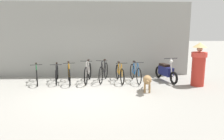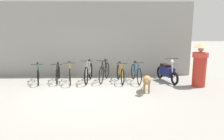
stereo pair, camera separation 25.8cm
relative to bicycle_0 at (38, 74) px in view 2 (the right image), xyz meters
The scene contains 12 objects.
ground_plane 2.73m from the bicycle_0, 41.15° to the right, with size 60.00×60.00×0.00m, color gray.
shop_wall_back 2.76m from the bicycle_0, 32.14° to the left, with size 9.38×0.20×3.36m.
bicycle_0 is the anchor object (origin of this frame).
bicycle_1 0.79m from the bicycle_0, ahead, with size 0.46×1.68×0.80m.
bicycle_2 1.32m from the bicycle_0, ahead, with size 0.46×1.65×0.88m.
bicycle_3 2.07m from the bicycle_0, ahead, with size 0.46×1.73×0.93m.
bicycle_4 2.73m from the bicycle_0, ahead, with size 0.52×1.70×0.93m.
bicycle_5 3.39m from the bicycle_0, ahead, with size 0.46×1.61×0.84m.
bicycle_6 4.04m from the bicycle_0, ahead, with size 0.46×1.66×0.87m.
motorcycle 5.34m from the bicycle_0, ahead, with size 0.61×1.75×1.02m.
stray_dog 4.48m from the bicycle_0, 20.00° to the right, with size 0.46×1.21×0.63m.
person_in_robes 6.40m from the bicycle_0, ahead, with size 0.69×0.69×1.67m.
Camera 2 is at (0.79, -7.05, 2.20)m, focal length 35.00 mm.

